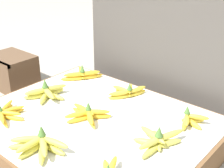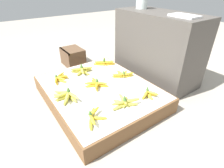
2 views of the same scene
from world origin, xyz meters
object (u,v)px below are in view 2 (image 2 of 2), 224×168
object	(u,v)px
banana_bunch_front_midright	(93,117)
banana_bunch_middle_midright	(124,102)
banana_bunch_back_left	(104,62)
banana_bunch_middle_left	(82,70)
wooden_crate	(73,57)
glass_jar	(142,0)
foam_tray_white	(185,16)
banana_bunch_back_midright	(148,94)
banana_bunch_front_midleft	(66,96)
banana_bunch_front_left	(60,78)
banana_bunch_back_midleft	(123,74)
banana_bunch_middle_midleft	(96,84)

from	to	relation	value
banana_bunch_front_midright	banana_bunch_middle_midright	size ratio (longest dim) A/B	0.87
banana_bunch_back_left	banana_bunch_middle_left	bearing A→B (deg)	-82.33
wooden_crate	banana_bunch_back_left	distance (m)	0.58
banana_bunch_front_midright	glass_jar	world-z (taller)	glass_jar
banana_bunch_front_midright	banana_bunch_middle_left	xyz separation A→B (m)	(-0.74, 0.28, 0.01)
wooden_crate	banana_bunch_back_left	size ratio (longest dim) A/B	1.33
foam_tray_white	banana_bunch_front_midright	bearing A→B (deg)	-84.22
banana_bunch_middle_left	banana_bunch_back_midright	xyz separation A→B (m)	(0.77, 0.28, -0.00)
wooden_crate	glass_jar	distance (m)	1.17
banana_bunch_back_left	banana_bunch_middle_midright	bearing A→B (deg)	-21.58
banana_bunch_front_midleft	glass_jar	world-z (taller)	glass_jar
banana_bunch_back_left	glass_jar	xyz separation A→B (m)	(0.06, 0.50, 0.67)
banana_bunch_front_left	banana_bunch_middle_left	bearing A→B (deg)	93.77
banana_bunch_front_midright	banana_bunch_back_midright	bearing A→B (deg)	87.63
wooden_crate	banana_bunch_back_midleft	bearing A→B (deg)	10.71
banana_bunch_front_left	banana_bunch_back_midright	size ratio (longest dim) A/B	1.28
banana_bunch_back_midright	banana_bunch_front_midright	bearing A→B (deg)	-92.37
banana_bunch_front_left	banana_bunch_back_midleft	size ratio (longest dim) A/B	0.89
banana_bunch_middle_left	foam_tray_white	bearing A→B (deg)	50.81
banana_bunch_back_midright	foam_tray_white	xyz separation A→B (m)	(-0.13, 0.51, 0.60)
banana_bunch_middle_left	banana_bunch_back_midleft	distance (m)	0.47
banana_bunch_front_midleft	banana_bunch_front_midright	size ratio (longest dim) A/B	1.10
banana_bunch_front_left	banana_bunch_middle_left	xyz separation A→B (m)	(-0.02, 0.27, 0.01)
banana_bunch_middle_left	banana_bunch_back_midright	size ratio (longest dim) A/B	1.50
wooden_crate	banana_bunch_back_midright	world-z (taller)	banana_bunch_back_midright
banana_bunch_front_left	foam_tray_white	world-z (taller)	foam_tray_white
banana_bunch_front_left	banana_bunch_back_midright	xyz separation A→B (m)	(0.75, 0.54, 0.00)
banana_bunch_back_midleft	foam_tray_white	distance (m)	0.81
wooden_crate	banana_bunch_front_midleft	size ratio (longest dim) A/B	1.34
wooden_crate	banana_bunch_front_midright	distance (m)	1.40
glass_jar	wooden_crate	bearing A→B (deg)	-131.80
banana_bunch_back_midright	banana_bunch_middle_midright	bearing A→B (deg)	-95.82
wooden_crate	banana_bunch_front_left	world-z (taller)	wooden_crate
wooden_crate	banana_bunch_middle_midleft	world-z (taller)	banana_bunch_middle_midleft
banana_bunch_middle_left	banana_bunch_middle_midright	world-z (taller)	banana_bunch_middle_left
banana_bunch_middle_midright	banana_bunch_front_midright	bearing A→B (deg)	-89.35
wooden_crate	banana_bunch_middle_midleft	bearing A→B (deg)	-10.02
wooden_crate	foam_tray_white	size ratio (longest dim) A/B	1.30
banana_bunch_middle_left	banana_bunch_back_left	world-z (taller)	banana_bunch_middle_left
wooden_crate	banana_bunch_middle_left	xyz separation A→B (m)	(0.59, -0.15, 0.07)
banana_bunch_front_left	glass_jar	distance (m)	1.29
banana_bunch_front_midleft	glass_jar	bearing A→B (deg)	107.09
banana_bunch_middle_midright	glass_jar	size ratio (longest dim) A/B	1.46
banana_bunch_middle_midright	banana_bunch_back_midright	bearing A→B (deg)	84.18
banana_bunch_front_left	banana_bunch_front_midright	distance (m)	0.73
banana_bunch_back_midleft	foam_tray_white	xyz separation A→B (m)	(0.30, 0.46, 0.60)
foam_tray_white	banana_bunch_back_midleft	bearing A→B (deg)	-123.29
foam_tray_white	banana_bunch_middle_midleft	bearing A→B (deg)	-110.07
banana_bunch_front_midright	banana_bunch_back_midright	xyz separation A→B (m)	(0.02, 0.56, 0.00)
banana_bunch_front_midright	banana_bunch_back_midleft	world-z (taller)	same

